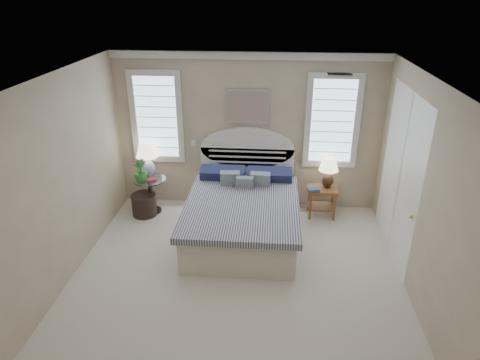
% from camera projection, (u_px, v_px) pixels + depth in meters
% --- Properties ---
extents(floor, '(4.50, 5.00, 0.01)m').
position_uv_depth(floor, '(234.00, 292.00, 5.58)').
color(floor, beige).
rests_on(floor, ground).
extents(ceiling, '(4.50, 5.00, 0.01)m').
position_uv_depth(ceiling, '(233.00, 85.00, 4.46)').
color(ceiling, silver).
rests_on(ceiling, wall_back).
extents(wall_back, '(4.50, 0.02, 2.70)m').
position_uv_depth(wall_back, '(248.00, 133.00, 7.28)').
color(wall_back, tan).
rests_on(wall_back, floor).
extents(wall_left, '(0.02, 5.00, 2.70)m').
position_uv_depth(wall_left, '(49.00, 193.00, 5.19)').
color(wall_left, tan).
rests_on(wall_left, floor).
extents(wall_right, '(0.02, 5.00, 2.70)m').
position_uv_depth(wall_right, '(431.00, 208.00, 4.85)').
color(wall_right, tan).
rests_on(wall_right, floor).
extents(crown_molding, '(4.50, 0.08, 0.12)m').
position_uv_depth(crown_molding, '(248.00, 55.00, 6.71)').
color(crown_molding, silver).
rests_on(crown_molding, wall_back).
extents(hvac_vent, '(0.30, 0.20, 0.02)m').
position_uv_depth(hvac_vent, '(339.00, 74.00, 5.10)').
color(hvac_vent, '#B2B2B2').
rests_on(hvac_vent, ceiling).
extents(switch_plate, '(0.08, 0.01, 0.12)m').
position_uv_depth(switch_plate, '(193.00, 143.00, 7.42)').
color(switch_plate, silver).
rests_on(switch_plate, wall_back).
extents(window_left, '(0.90, 0.06, 1.60)m').
position_uv_depth(window_left, '(157.00, 117.00, 7.28)').
color(window_left, silver).
rests_on(window_left, wall_back).
extents(window_right, '(0.90, 0.06, 1.60)m').
position_uv_depth(window_right, '(332.00, 121.00, 7.06)').
color(window_right, silver).
rests_on(window_right, wall_back).
extents(painting, '(0.74, 0.04, 0.58)m').
position_uv_depth(painting, '(248.00, 107.00, 7.05)').
color(painting, silver).
rests_on(painting, wall_back).
extents(closet_door, '(0.02, 1.80, 2.40)m').
position_uv_depth(closet_door, '(400.00, 176.00, 6.00)').
color(closet_door, white).
rests_on(closet_door, floor).
extents(bed, '(1.72, 2.28, 1.47)m').
position_uv_depth(bed, '(243.00, 212.00, 6.74)').
color(bed, beige).
rests_on(bed, floor).
extents(side_table_left, '(0.56, 0.56, 0.63)m').
position_uv_depth(side_table_left, '(151.00, 192.00, 7.40)').
color(side_table_left, black).
rests_on(side_table_left, floor).
extents(nightstand_right, '(0.50, 0.40, 0.53)m').
position_uv_depth(nightstand_right, '(322.00, 195.00, 7.27)').
color(nightstand_right, brown).
rests_on(nightstand_right, floor).
extents(floor_pot, '(0.55, 0.55, 0.38)m').
position_uv_depth(floor_pot, '(144.00, 205.00, 7.38)').
color(floor_pot, black).
rests_on(floor_pot, floor).
extents(lamp_left, '(0.45, 0.45, 0.61)m').
position_uv_depth(lamp_left, '(147.00, 156.00, 7.28)').
color(lamp_left, white).
rests_on(lamp_left, side_table_left).
extents(lamp_right, '(0.43, 0.43, 0.53)m').
position_uv_depth(lamp_right, '(329.00, 169.00, 7.11)').
color(lamp_right, black).
rests_on(lamp_right, nightstand_right).
extents(potted_plant, '(0.26, 0.26, 0.40)m').
position_uv_depth(potted_plant, '(140.00, 171.00, 7.11)').
color(potted_plant, '#29682F').
rests_on(potted_plant, side_table_left).
extents(books_left, '(0.20, 0.17, 0.02)m').
position_uv_depth(books_left, '(151.00, 180.00, 7.25)').
color(books_left, maroon).
rests_on(books_left, side_table_left).
extents(books_right, '(0.22, 0.17, 0.05)m').
position_uv_depth(books_right, '(313.00, 190.00, 7.08)').
color(books_right, maroon).
rests_on(books_right, nightstand_right).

